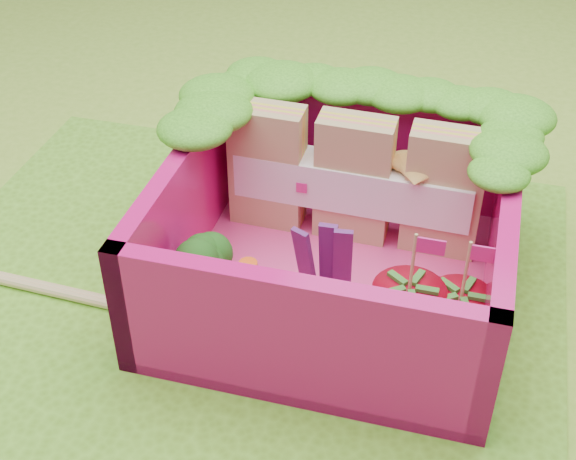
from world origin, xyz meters
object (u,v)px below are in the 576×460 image
(broccoli, at_px, (196,268))
(strawberry_right, at_px, (457,321))
(sandwich_stack, at_px, (355,180))
(bento_box, at_px, (337,233))
(strawberry_left, at_px, (406,315))

(broccoli, bearing_deg, strawberry_right, 1.13)
(sandwich_stack, distance_m, broccoli, 0.77)
(bento_box, xyz_separation_m, strawberry_right, (0.50, -0.26, -0.10))
(sandwich_stack, bearing_deg, broccoli, -128.73)
(bento_box, height_order, sandwich_stack, sandwich_stack)
(sandwich_stack, xyz_separation_m, strawberry_right, (0.49, -0.58, -0.14))
(bento_box, distance_m, broccoli, 0.55)
(bento_box, bearing_deg, strawberry_right, -27.76)
(bento_box, bearing_deg, sandwich_stack, 88.82)
(broccoli, bearing_deg, strawberry_left, -0.78)
(strawberry_left, xyz_separation_m, strawberry_right, (0.18, 0.03, -0.01))
(bento_box, height_order, broccoli, bento_box)
(broccoli, bearing_deg, bento_box, 30.78)
(strawberry_left, bearing_deg, sandwich_stack, 117.36)
(broccoli, xyz_separation_m, strawberry_right, (0.97, 0.02, -0.05))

